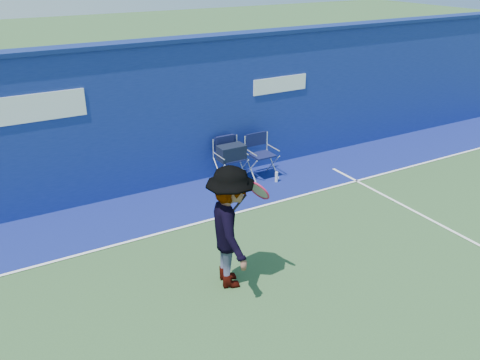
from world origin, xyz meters
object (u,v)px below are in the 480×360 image
directors_chair_right (261,164)px  water_bottle (276,177)px  directors_chair_left (231,163)px  tennis_player (231,228)px

directors_chair_right → water_bottle: size_ratio=4.14×
directors_chair_right → water_bottle: (0.14, -0.40, -0.19)m
water_bottle → directors_chair_left: bearing=147.9°
directors_chair_left → water_bottle: (0.85, -0.54, -0.30)m
tennis_player → water_bottle: bearing=46.2°
water_bottle → tennis_player: (-2.67, -2.78, 0.83)m
directors_chair_left → directors_chair_right: directors_chair_left is taller
directors_chair_right → water_bottle: directors_chair_right is taller
directors_chair_left → tennis_player: tennis_player is taller
directors_chair_right → tennis_player: size_ratio=0.51×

